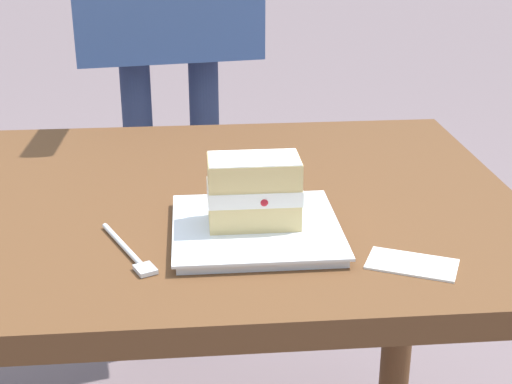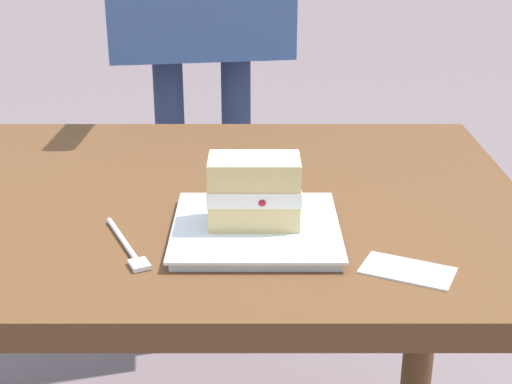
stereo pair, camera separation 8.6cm
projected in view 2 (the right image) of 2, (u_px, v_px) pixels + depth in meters
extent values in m
cylinder|color=brown|center=(423.00, 306.00, 1.66)|extent=(0.07, 0.07, 0.73)
cube|color=brown|center=(146.00, 205.00, 1.21)|extent=(1.22, 0.78, 0.04)
cube|color=white|center=(256.00, 231.00, 1.06)|extent=(0.23, 0.23, 0.01)
cube|color=white|center=(256.00, 226.00, 1.06)|extent=(0.24, 0.24, 0.00)
cube|color=#E0C17A|center=(254.00, 211.00, 1.06)|extent=(0.13, 0.07, 0.04)
cube|color=white|center=(254.00, 191.00, 1.05)|extent=(0.13, 0.07, 0.02)
sphere|color=#B21923|center=(262.00, 202.00, 1.02)|extent=(0.01, 0.01, 0.01)
sphere|color=#B21923|center=(261.00, 186.00, 1.07)|extent=(0.01, 0.01, 0.01)
sphere|color=#B21923|center=(232.00, 184.00, 1.07)|extent=(0.02, 0.02, 0.02)
sphere|color=#B21923|center=(280.00, 185.00, 1.08)|extent=(0.01, 0.01, 0.01)
cube|color=#E0C17A|center=(254.00, 172.00, 1.03)|extent=(0.13, 0.07, 0.04)
cube|color=white|center=(254.00, 158.00, 1.03)|extent=(0.13, 0.07, 0.00)
cylinder|color=silver|center=(122.00, 239.00, 1.04)|extent=(0.07, 0.13, 0.01)
cube|color=silver|center=(139.00, 265.00, 0.97)|extent=(0.03, 0.04, 0.01)
cube|color=white|center=(408.00, 271.00, 0.96)|extent=(0.13, 0.11, 0.00)
cylinder|color=navy|center=(174.00, 208.00, 2.04)|extent=(0.08, 0.08, 0.84)
cylinder|color=navy|center=(237.00, 204.00, 2.06)|extent=(0.08, 0.08, 0.84)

